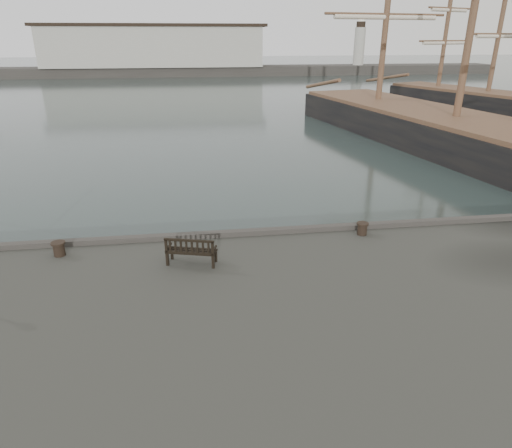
{
  "coord_description": "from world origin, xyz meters",
  "views": [
    {
      "loc": [
        -1.22,
        -14.91,
        8.1
      ],
      "look_at": [
        0.86,
        -0.5,
        2.1
      ],
      "focal_mm": 32.0,
      "sensor_mm": 36.0,
      "label": 1
    }
  ],
  "objects_px": {
    "bollard_right": "(362,229)",
    "bollard_left": "(59,249)",
    "bench": "(192,256)",
    "tall_ship_main": "(452,141)",
    "tall_ship_far": "(485,106)"
  },
  "relations": [
    {
      "from": "bollard_right",
      "to": "bollard_left",
      "type": "bearing_deg",
      "value": -178.76
    },
    {
      "from": "tall_ship_far",
      "to": "tall_ship_main",
      "type": "bearing_deg",
      "value": -150.14
    },
    {
      "from": "bench",
      "to": "bollard_right",
      "type": "xyz_separation_m",
      "value": [
        6.03,
        1.43,
        -0.06
      ]
    },
    {
      "from": "bench",
      "to": "bollard_left",
      "type": "distance_m",
      "value": 4.38
    },
    {
      "from": "tall_ship_main",
      "to": "bench",
      "type": "bearing_deg",
      "value": -145.82
    },
    {
      "from": "bollard_right",
      "to": "tall_ship_far",
      "type": "xyz_separation_m",
      "value": [
        27.57,
        34.58,
        -1.06
      ]
    },
    {
      "from": "bollard_left",
      "to": "bollard_right",
      "type": "xyz_separation_m",
      "value": [
        10.24,
        0.22,
        -0.01
      ]
    },
    {
      "from": "tall_ship_main",
      "to": "tall_ship_far",
      "type": "distance_m",
      "value": 21.51
    },
    {
      "from": "bollard_left",
      "to": "tall_ship_far",
      "type": "distance_m",
      "value": 51.41
    },
    {
      "from": "tall_ship_main",
      "to": "tall_ship_far",
      "type": "height_order",
      "value": "tall_ship_main"
    },
    {
      "from": "tall_ship_far",
      "to": "bollard_right",
      "type": "bearing_deg",
      "value": -149.4
    },
    {
      "from": "tall_ship_main",
      "to": "tall_ship_far",
      "type": "bearing_deg",
      "value": 40.77
    },
    {
      "from": "bollard_left",
      "to": "tall_ship_far",
      "type": "bearing_deg",
      "value": 42.62
    },
    {
      "from": "bollard_left",
      "to": "tall_ship_main",
      "type": "relative_size",
      "value": 0.01
    },
    {
      "from": "bench",
      "to": "tall_ship_main",
      "type": "height_order",
      "value": "tall_ship_main"
    }
  ]
}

